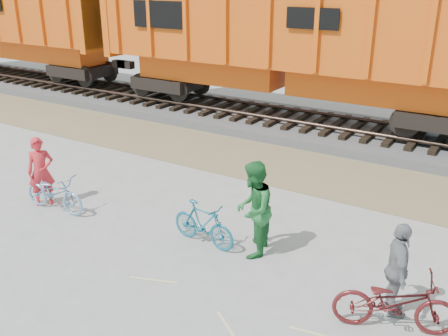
{
  "coord_description": "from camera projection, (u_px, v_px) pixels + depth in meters",
  "views": [
    {
      "loc": [
        3.99,
        -6.45,
        4.99
      ],
      "look_at": [
        -0.98,
        1.5,
        1.36
      ],
      "focal_mm": 40.0,
      "sensor_mm": 36.0,
      "label": 1
    }
  ],
  "objects": [
    {
      "name": "bicycle_blue",
      "position": [
        54.0,
        193.0,
        11.19
      ],
      "size": [
        1.69,
        0.68,
        0.87
      ],
      "primitive_type": "imported",
      "rotation": [
        0.0,
        0.0,
        1.64
      ],
      "color": "#709BC3",
      "rests_on": "ground"
    },
    {
      "name": "track",
      "position": [
        375.0,
        128.0,
        15.82
      ],
      "size": [
        120.0,
        2.6,
        0.24
      ],
      "color": "black",
      "rests_on": "ballast_bed"
    },
    {
      "name": "bicycle_teal",
      "position": [
        203.0,
        224.0,
        9.77
      ],
      "size": [
        1.5,
        0.54,
        0.89
      ],
      "primitive_type": "imported",
      "rotation": [
        0.0,
        0.0,
        1.48
      ],
      "color": "#15647E",
      "rests_on": "ground"
    },
    {
      "name": "hopper_car_left",
      "position": [
        4.0,
        20.0,
        23.86
      ],
      "size": [
        14.0,
        3.13,
        4.65
      ],
      "color": "black",
      "rests_on": "track"
    },
    {
      "name": "ballast_bed",
      "position": [
        374.0,
        137.0,
        15.93
      ],
      "size": [
        120.0,
        4.0,
        0.3
      ],
      "primitive_type": "cube",
      "color": "slate",
      "rests_on": "ground"
    },
    {
      "name": "hopper_car_center",
      "position": [
        290.0,
        40.0,
        16.44
      ],
      "size": [
        14.0,
        3.13,
        4.65
      ],
      "color": "black",
      "rests_on": "track"
    },
    {
      "name": "person_solo",
      "position": [
        41.0,
        172.0,
        11.38
      ],
      "size": [
        0.67,
        0.7,
        1.61
      ],
      "primitive_type": "imported",
      "rotation": [
        0.0,
        0.0,
        0.88
      ],
      "color": "red",
      "rests_on": "ground"
    },
    {
      "name": "gravel_strip",
      "position": [
        335.0,
        176.0,
        13.22
      ],
      "size": [
        120.0,
        3.0,
        0.02
      ],
      "primitive_type": "cube",
      "color": "#867053",
      "rests_on": "ground"
    },
    {
      "name": "bicycle_maroon",
      "position": [
        395.0,
        302.0,
        7.37
      ],
      "size": [
        1.91,
        1.22,
        0.95
      ],
      "primitive_type": "imported",
      "rotation": [
        0.0,
        0.0,
        1.93
      ],
      "color": "#531618",
      "rests_on": "ground"
    },
    {
      "name": "person_woman",
      "position": [
        397.0,
        270.0,
        7.62
      ],
      "size": [
        0.72,
        0.99,
        1.56
      ],
      "primitive_type": "imported",
      "rotation": [
        0.0,
        0.0,
        1.98
      ],
      "color": "gray",
      "rests_on": "ground"
    },
    {
      "name": "person_man",
      "position": [
        253.0,
        209.0,
        9.26
      ],
      "size": [
        0.92,
        1.06,
        1.86
      ],
      "primitive_type": "imported",
      "rotation": [
        0.0,
        0.0,
        -1.3
      ],
      "color": "#216E31",
      "rests_on": "ground"
    },
    {
      "name": "ground",
      "position": [
        226.0,
        275.0,
        8.87
      ],
      "size": [
        120.0,
        120.0,
        0.0
      ],
      "primitive_type": "plane",
      "color": "#9E9E99",
      "rests_on": "ground"
    }
  ]
}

